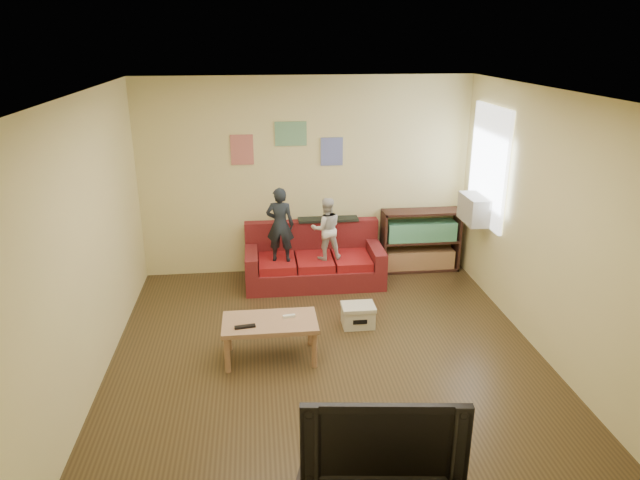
{
  "coord_description": "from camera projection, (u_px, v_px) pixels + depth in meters",
  "views": [
    {
      "loc": [
        -0.66,
        -5.08,
        3.19
      ],
      "look_at": [
        0.0,
        0.8,
        1.05
      ],
      "focal_mm": 32.0,
      "sensor_mm": 36.0,
      "label": 1
    }
  ],
  "objects": [
    {
      "name": "room_shell",
      "position": [
        329.0,
        239.0,
        5.45
      ],
      "size": [
        4.52,
        5.02,
        2.72
      ],
      "color": "#49371E",
      "rests_on": "ground"
    },
    {
      "name": "sofa",
      "position": [
        314.0,
        262.0,
        7.75
      ],
      "size": [
        1.84,
        0.85,
        0.81
      ],
      "color": "maroon",
      "rests_on": "ground"
    },
    {
      "name": "child_a",
      "position": [
        280.0,
        225.0,
        7.34
      ],
      "size": [
        0.4,
        0.3,
        0.99
      ],
      "primitive_type": "imported",
      "rotation": [
        0.0,
        0.0,
        2.97
      ],
      "color": "black",
      "rests_on": "sofa"
    },
    {
      "name": "child_b",
      "position": [
        326.0,
        229.0,
        7.43
      ],
      "size": [
        0.43,
        0.35,
        0.83
      ],
      "primitive_type": "imported",
      "rotation": [
        0.0,
        0.0,
        3.23
      ],
      "color": "silver",
      "rests_on": "sofa"
    },
    {
      "name": "coffee_table",
      "position": [
        270.0,
        326.0,
        5.84
      ],
      "size": [
        0.97,
        0.53,
        0.44
      ],
      "color": "tan",
      "rests_on": "ground"
    },
    {
      "name": "remote",
      "position": [
        245.0,
        327.0,
        5.68
      ],
      "size": [
        0.21,
        0.08,
        0.02
      ],
      "primitive_type": "cube",
      "rotation": [
        0.0,
        0.0,
        0.14
      ],
      "color": "black",
      "rests_on": "coffee_table"
    },
    {
      "name": "game_controller",
      "position": [
        289.0,
        316.0,
        5.88
      ],
      "size": [
        0.13,
        0.06,
        0.03
      ],
      "primitive_type": "cube",
      "rotation": [
        0.0,
        0.0,
        0.17
      ],
      "color": "white",
      "rests_on": "coffee_table"
    },
    {
      "name": "bookshelf",
      "position": [
        420.0,
        243.0,
        8.09
      ],
      "size": [
        1.1,
        0.33,
        0.88
      ],
      "color": "#381F18",
      "rests_on": "ground"
    },
    {
      "name": "window",
      "position": [
        489.0,
        166.0,
        7.12
      ],
      "size": [
        0.04,
        1.08,
        1.48
      ],
      "primitive_type": "cube",
      "color": "white",
      "rests_on": "room_shell"
    },
    {
      "name": "ac_unit",
      "position": [
        475.0,
        209.0,
        7.3
      ],
      "size": [
        0.28,
        0.55,
        0.35
      ],
      "primitive_type": "cube",
      "color": "#B7B2A3",
      "rests_on": "window"
    },
    {
      "name": "artwork_left",
      "position": [
        242.0,
        150.0,
        7.54
      ],
      "size": [
        0.3,
        0.01,
        0.4
      ],
      "primitive_type": "cube",
      "color": "#D87266",
      "rests_on": "room_shell"
    },
    {
      "name": "artwork_center",
      "position": [
        291.0,
        134.0,
        7.54
      ],
      "size": [
        0.42,
        0.01,
        0.32
      ],
      "primitive_type": "cube",
      "color": "#72B27F",
      "rests_on": "room_shell"
    },
    {
      "name": "artwork_right",
      "position": [
        332.0,
        152.0,
        7.69
      ],
      "size": [
        0.3,
        0.01,
        0.38
      ],
      "primitive_type": "cube",
      "color": "#727FCC",
      "rests_on": "room_shell"
    },
    {
      "name": "file_box",
      "position": [
        358.0,
        315.0,
        6.58
      ],
      "size": [
        0.38,
        0.29,
        0.26
      ],
      "color": "beige",
      "rests_on": "ground"
    },
    {
      "name": "television",
      "position": [
        383.0,
        435.0,
        3.72
      ],
      "size": [
        1.09,
        0.27,
        0.62
      ],
      "primitive_type": "imported",
      "rotation": [
        0.0,
        0.0,
        -0.12
      ],
      "color": "black",
      "rests_on": "tv_stand"
    },
    {
      "name": "tissue",
      "position": [
        363.0,
        323.0,
        6.58
      ],
      "size": [
        0.1,
        0.1,
        0.1
      ],
      "primitive_type": "sphere",
      "rotation": [
        0.0,
        0.0,
        0.05
      ],
      "color": "white",
      "rests_on": "ground"
    }
  ]
}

